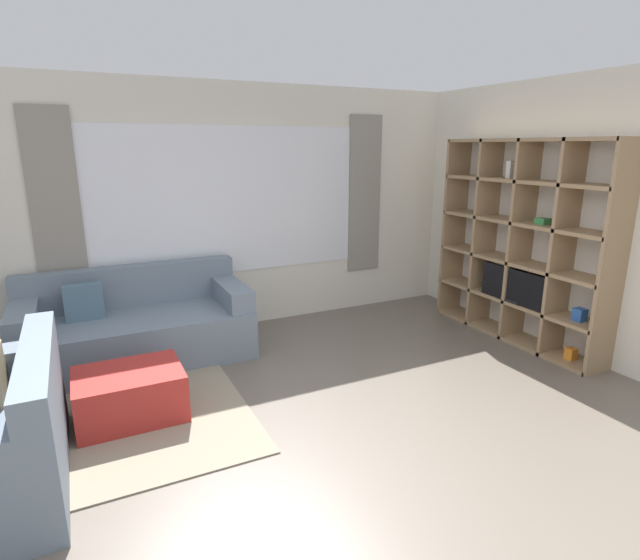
% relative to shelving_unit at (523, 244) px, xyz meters
% --- Properties ---
extents(ground_plane, '(16.00, 16.00, 0.00)m').
position_rel_shelving_unit_xyz_m(ground_plane, '(-2.65, -1.50, -1.04)').
color(ground_plane, '#665B51').
extents(wall_back, '(6.80, 0.11, 2.70)m').
position_rel_shelving_unit_xyz_m(wall_back, '(-2.65, 1.74, 0.32)').
color(wall_back, silver).
rests_on(wall_back, ground_plane).
extents(wall_right, '(0.07, 4.40, 2.70)m').
position_rel_shelving_unit_xyz_m(wall_right, '(0.19, 0.10, 0.31)').
color(wall_right, silver).
rests_on(wall_right, ground_plane).
extents(area_rug, '(2.03, 2.01, 0.01)m').
position_rel_shelving_unit_xyz_m(area_rug, '(-4.15, 0.12, -1.03)').
color(area_rug, gray).
rests_on(area_rug, ground_plane).
extents(shelving_unit, '(0.36, 2.09, 2.11)m').
position_rel_shelving_unit_xyz_m(shelving_unit, '(0.00, 0.00, 0.00)').
color(shelving_unit, silver).
rests_on(shelving_unit, ground_plane).
extents(couch_main, '(2.11, 0.96, 0.87)m').
position_rel_shelving_unit_xyz_m(couch_main, '(-3.79, 1.21, -0.72)').
color(couch_main, slate).
rests_on(couch_main, ground_plane).
extents(ottoman, '(0.79, 0.60, 0.38)m').
position_rel_shelving_unit_xyz_m(ottoman, '(-3.98, 0.07, -0.85)').
color(ottoman, '#A82823').
rests_on(ottoman, ground_plane).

